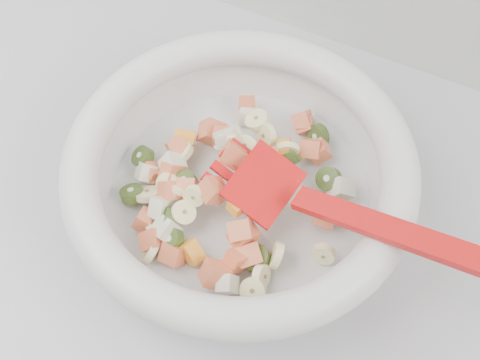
% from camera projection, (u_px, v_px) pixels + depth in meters
% --- Properties ---
extents(counter, '(2.00, 0.60, 0.90)m').
position_uv_depth(counter, '(148.00, 293.00, 1.07)').
color(counter, '#9F9EA4').
rests_on(counter, ground).
extents(mixing_bowl, '(0.46, 0.35, 0.15)m').
position_uv_depth(mixing_bowl, '(240.00, 177.00, 0.60)').
color(mixing_bowl, silver).
rests_on(mixing_bowl, counter).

